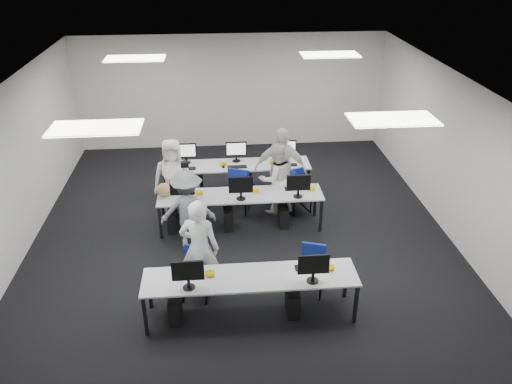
{
  "coord_description": "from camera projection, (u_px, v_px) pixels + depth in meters",
  "views": [
    {
      "loc": [
        -0.42,
        -8.34,
        5.29
      ],
      "look_at": [
        0.27,
        -0.23,
        1.0
      ],
      "focal_mm": 35.0,
      "sensor_mm": 36.0,
      "label": 1
    }
  ],
  "objects": [
    {
      "name": "room",
      "position": [
        240.0,
        163.0,
        9.15
      ],
      "size": [
        9.0,
        9.02,
        3.0
      ],
      "color": "black",
      "rests_on": "ground"
    },
    {
      "name": "ceiling_panels",
      "position": [
        239.0,
        83.0,
        8.46
      ],
      "size": [
        5.2,
        4.6,
        0.02
      ],
      "color": "white",
      "rests_on": "room"
    },
    {
      "name": "desk_front",
      "position": [
        250.0,
        279.0,
        7.42
      ],
      "size": [
        3.2,
        0.7,
        0.73
      ],
      "color": "silver",
      "rests_on": "ground"
    },
    {
      "name": "desk_mid",
      "position": [
        241.0,
        197.0,
        9.71
      ],
      "size": [
        3.2,
        0.7,
        0.73
      ],
      "color": "silver",
      "rests_on": "ground"
    },
    {
      "name": "desk_back",
      "position": [
        237.0,
        167.0,
        10.94
      ],
      "size": [
        3.2,
        0.7,
        0.73
      ],
      "color": "silver",
      "rests_on": "ground"
    },
    {
      "name": "equipment_front",
      "position": [
        238.0,
        298.0,
        7.54
      ],
      "size": [
        2.51,
        0.41,
        1.19
      ],
      "color": "#0C50A8",
      "rests_on": "desk_front"
    },
    {
      "name": "equipment_mid",
      "position": [
        231.0,
        212.0,
        9.83
      ],
      "size": [
        2.91,
        0.41,
        1.19
      ],
      "color": "white",
      "rests_on": "desk_mid"
    },
    {
      "name": "equipment_back",
      "position": [
        246.0,
        179.0,
        11.12
      ],
      "size": [
        2.91,
        0.41,
        1.19
      ],
      "color": "white",
      "rests_on": "desk_back"
    },
    {
      "name": "chair_0",
      "position": [
        196.0,
        281.0,
        8.04
      ],
      "size": [
        0.48,
        0.51,
        0.85
      ],
      "rotation": [
        0.0,
        0.0,
        -0.16
      ],
      "color": "navy",
      "rests_on": "ground"
    },
    {
      "name": "chair_1",
      "position": [
        311.0,
        278.0,
        8.13
      ],
      "size": [
        0.52,
        0.54,
        0.82
      ],
      "rotation": [
        0.0,
        0.0,
        -0.32
      ],
      "color": "navy",
      "rests_on": "ground"
    },
    {
      "name": "chair_2",
      "position": [
        182.0,
        202.0,
        10.32
      ],
      "size": [
        0.59,
        0.62,
        0.94
      ],
      "rotation": [
        0.0,
        0.0,
        0.31
      ],
      "color": "navy",
      "rests_on": "ground"
    },
    {
      "name": "chair_3",
      "position": [
        239.0,
        199.0,
        10.49
      ],
      "size": [
        0.52,
        0.54,
        0.85
      ],
      "rotation": [
        0.0,
        0.0,
        -0.26
      ],
      "color": "navy",
      "rests_on": "ground"
    },
    {
      "name": "chair_4",
      "position": [
        298.0,
        198.0,
        10.5
      ],
      "size": [
        0.56,
        0.58,
        0.88
      ],
      "rotation": [
        0.0,
        0.0,
        0.31
      ],
      "color": "navy",
      "rests_on": "ground"
    },
    {
      "name": "chair_5",
      "position": [
        188.0,
        198.0,
        10.51
      ],
      "size": [
        0.55,
        0.58,
        0.89
      ],
      "rotation": [
        0.0,
        0.0,
        -0.28
      ],
      "color": "navy",
      "rests_on": "ground"
    },
    {
      "name": "chair_6",
      "position": [
        241.0,
        192.0,
        10.7
      ],
      "size": [
        0.6,
        0.63,
        0.93
      ],
      "rotation": [
        0.0,
        0.0,
        -0.37
      ],
      "color": "navy",
      "rests_on": "ground"
    },
    {
      "name": "chair_7",
      "position": [
        285.0,
        194.0,
        10.64
      ],
      "size": [
        0.53,
        0.56,
        0.92
      ],
      "rotation": [
        0.0,
        0.0,
        -0.17
      ],
      "color": "navy",
      "rests_on": "ground"
    },
    {
      "name": "handbag",
      "position": [
        165.0,
        190.0,
        9.56
      ],
      "size": [
        0.36,
        0.26,
        0.28
      ],
      "primitive_type": "ellipsoid",
      "rotation": [
        0.0,
        0.0,
        0.12
      ],
      "color": "#97844E",
      "rests_on": "desk_mid"
    },
    {
      "name": "student_0",
      "position": [
        200.0,
        249.0,
        7.82
      ],
      "size": [
        0.7,
        0.54,
        1.72
      ],
      "primitive_type": "imported",
      "rotation": [
        0.0,
        0.0,
        2.92
      ],
      "color": "silver",
      "rests_on": "ground"
    },
    {
      "name": "student_1",
      "position": [
        276.0,
        178.0,
        10.21
      ],
      "size": [
        0.9,
        0.8,
        1.55
      ],
      "primitive_type": "imported",
      "rotation": [
        0.0,
        0.0,
        3.46
      ],
      "color": "silver",
      "rests_on": "ground"
    },
    {
      "name": "student_2",
      "position": [
        173.0,
        178.0,
        10.14
      ],
      "size": [
        0.8,
        0.52,
        1.64
      ],
      "primitive_type": "imported",
      "rotation": [
        0.0,
        0.0,
        -0.0
      ],
      "color": "silver",
      "rests_on": "ground"
    },
    {
      "name": "student_3",
      "position": [
        280.0,
        170.0,
        10.25
      ],
      "size": [
        1.12,
        0.6,
        1.83
      ],
      "primitive_type": "imported",
      "rotation": [
        0.0,
        0.0,
        -0.15
      ],
      "color": "silver",
      "rests_on": "ground"
    },
    {
      "name": "photographer",
      "position": [
        188.0,
        210.0,
        9.06
      ],
      "size": [
        1.03,
        0.62,
        1.55
      ],
      "primitive_type": "imported",
      "rotation": [
        0.0,
        0.0,
        3.18
      ],
      "color": "gray",
      "rests_on": "ground"
    },
    {
      "name": "dslr_camera",
      "position": [
        185.0,
        164.0,
        8.83
      ],
      "size": [
        0.15,
        0.19,
        0.1
      ],
      "primitive_type": "cube",
      "rotation": [
        0.0,
        0.0,
        3.18
      ],
      "color": "black",
      "rests_on": "photographer"
    }
  ]
}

